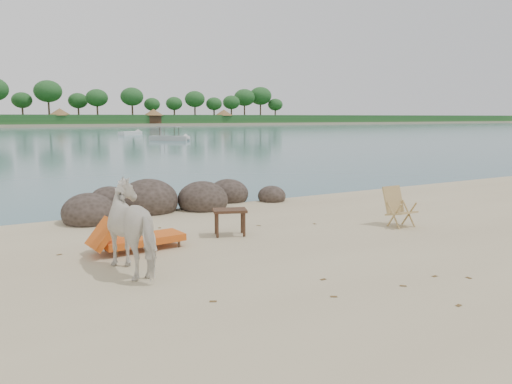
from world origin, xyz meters
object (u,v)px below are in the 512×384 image
Objects in this scene: cow at (138,228)px; deck_chair at (402,208)px; lounge_chair at (143,236)px; boulders at (165,202)px; side_table at (230,224)px.

cow is 6.20m from deck_chair.
lounge_chair is 5.82m from deck_chair.
lounge_chair is (0.47, 1.26, -0.45)m from cow.
boulders is 3.38× the size of lounge_chair.
side_table is at bearing 162.34° from deck_chair.
side_table is 0.37× the size of lounge_chair.
boulders is at bearing 128.97° from deck_chair.
cow reaches higher than boulders.
side_table is (2.40, 1.41, -0.45)m from cow.
boulders is 3.70× the size of cow.
boulders is 9.25× the size of side_table.
lounge_chair is (-1.93, -0.15, 0.01)m from side_table.
cow reaches higher than deck_chair.
side_table is at bearing -88.25° from boulders.
lounge_chair is at bearing 169.55° from deck_chair.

